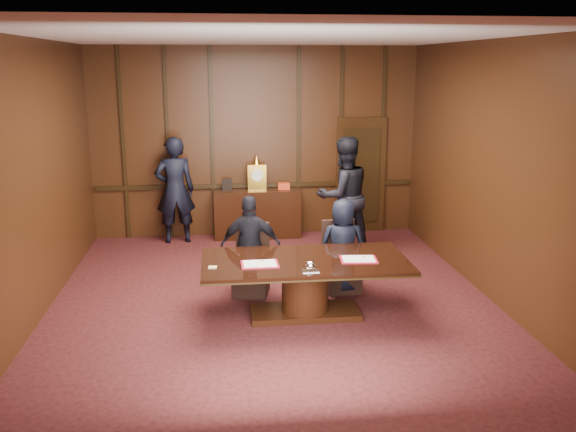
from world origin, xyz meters
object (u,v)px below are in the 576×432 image
object	(u,v)px
signatory_left	(251,246)
witness_right	(343,196)
signatory_right	(343,246)
witness_left	(175,190)
conference_table	(305,278)
sideboard	(257,212)

from	to	relation	value
signatory_left	witness_right	xyz separation A→B (m)	(1.67, 1.79, 0.29)
signatory_left	witness_right	size ratio (longest dim) A/B	0.71
signatory_right	witness_left	world-z (taller)	witness_left
witness_right	conference_table	bearing A→B (deg)	52.30
witness_left	witness_right	world-z (taller)	witness_right
signatory_right	signatory_left	bearing A→B (deg)	6.43
sideboard	witness_left	distance (m)	1.57
signatory_left	signatory_right	world-z (taller)	signatory_left
signatory_right	sideboard	bearing A→B (deg)	-64.57
witness_right	signatory_left	bearing A→B (deg)	30.80
conference_table	signatory_right	world-z (taller)	signatory_right
sideboard	witness_right	xyz separation A→B (m)	(1.39, -1.17, 0.52)
sideboard	signatory_right	bearing A→B (deg)	-71.00
witness_left	witness_right	xyz separation A→B (m)	(2.87, -1.01, 0.04)
conference_table	witness_right	xyz separation A→B (m)	(1.02, 2.59, 0.49)
sideboard	witness_right	world-z (taller)	witness_right
conference_table	signatory_right	xyz separation A→B (m)	(0.65, 0.80, 0.17)
witness_left	conference_table	bearing A→B (deg)	109.81
sideboard	witness_right	bearing A→B (deg)	-40.06
signatory_right	witness_right	size ratio (longest dim) A/B	0.67
sideboard	witness_left	bearing A→B (deg)	-173.86
sideboard	witness_right	distance (m)	1.89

